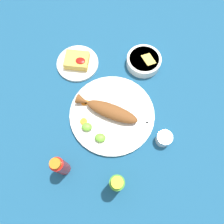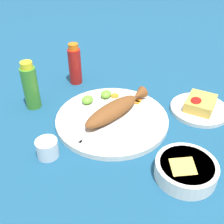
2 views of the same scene
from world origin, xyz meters
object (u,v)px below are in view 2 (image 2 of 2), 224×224
Objects in this scene: main_plate at (112,119)px; fork_near at (97,133)px; hot_sauce_bottle_red at (75,65)px; salt_cup at (47,149)px; hot_sauce_bottle_green at (31,86)px; fork_far at (85,126)px; guacamole_bowl at (186,169)px; fried_fish at (115,109)px; side_plate_fries at (199,109)px.

fork_near is (0.09, -0.00, 0.01)m from main_plate.
hot_sauce_bottle_red is 2.62× the size of salt_cup.
hot_sauce_bottle_green is (0.05, -0.29, 0.07)m from main_plate.
fork_near and fork_far have the same top height.
fork_far is at bearing 82.20° from hot_sauce_bottle_green.
hot_sauce_bottle_red is 0.60m from guacamole_bowl.
fried_fish is 0.30m from guacamole_bowl.
hot_sauce_bottle_red is 0.95× the size of hot_sauce_bottle_green.
main_plate is 0.30m from hot_sauce_bottle_green.
salt_cup is (0.14, -0.04, 0.00)m from fork_far.
salt_cup is (0.13, -0.08, 0.00)m from fork_near.
fried_fish is 1.63× the size of hot_sauce_bottle_green.
guacamole_bowl reaches higher than salt_cup.
guacamole_bowl is (0.28, 0.53, -0.05)m from hot_sauce_bottle_red.
main_plate is 0.10m from fork_far.
hot_sauce_bottle_red reaches higher than fried_fish.
fried_fish reaches higher than main_plate.
main_plate is 5.90× the size of salt_cup.
side_plate_fries is at bearing 128.98° from main_plate.
fried_fish is at bearing 133.10° from fork_far.
main_plate is 2.03× the size of fork_far.
fried_fish is (-0.02, 0.00, 0.03)m from main_plate.
hot_sauce_bottle_green is (0.07, -0.29, 0.04)m from fried_fish.
salt_cup is at bearing -21.12° from main_plate.
fried_fish is 0.11m from fork_near.
hot_sauce_bottle_green is 0.57m from guacamole_bowl.
salt_cup is at bearing -18.83° from fork_near.
guacamole_bowl reaches higher than side_plate_fries.
side_plate_fries is (-0.19, 0.24, -0.00)m from main_plate.
main_plate is 2.13× the size of hot_sauce_bottle_green.
guacamole_bowl reaches higher than fork_near.
salt_cup is 0.38m from guacamole_bowl.
main_plate is 1.86× the size of side_plate_fries.
guacamole_bowl reaches higher than main_plate.
fork_far is 1.13× the size of guacamole_bowl.
fork_far is 1.05× the size of hot_sauce_bottle_green.
salt_cup is at bearing 49.04° from hot_sauce_bottle_green.
fried_fish is at bearing -115.91° from guacamole_bowl.
hot_sauce_bottle_red is 0.83× the size of side_plate_fries.
side_plate_fries is (-0.18, 0.23, -0.03)m from fried_fish.
guacamole_bowl is at bearing 79.33° from fried_fish.
fried_fish is 0.26m from salt_cup.
hot_sauce_bottle_red reaches higher than main_plate.
fork_near is 1.01× the size of fork_far.
hot_sauce_bottle_red reaches higher than guacamole_bowl.
fork_far is 0.40m from side_plate_fries.
fork_far is 0.33m from guacamole_bowl.
fork_near is 1.14× the size of guacamole_bowl.
fried_fish is 0.11m from fork_far.
fork_near reaches higher than main_plate.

